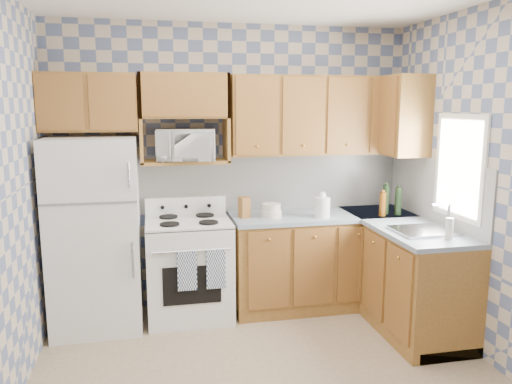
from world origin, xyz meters
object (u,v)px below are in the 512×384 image
at_px(microwave, 186,145).
at_px(electric_kettle, 322,207).
at_px(stove_body, 189,270).
at_px(refrigerator, 96,234).

bearing_deg(microwave, electric_kettle, -5.08).
relative_size(stove_body, electric_kettle, 4.81).
bearing_deg(microwave, refrigerator, -163.99).
bearing_deg(refrigerator, electric_kettle, -3.05).
height_order(microwave, electric_kettle, microwave).
xyz_separation_m(refrigerator, stove_body, (0.80, 0.03, -0.39)).
height_order(stove_body, microwave, microwave).
bearing_deg(electric_kettle, stove_body, 173.81).
distance_m(refrigerator, electric_kettle, 2.04).
distance_m(refrigerator, stove_body, 0.89).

